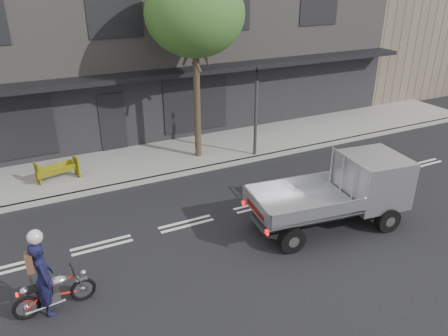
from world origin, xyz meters
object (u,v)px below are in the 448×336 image
street_tree (195,15)px  rider (44,278)px  motorcycle (54,291)px  traffic_light_pole (256,117)px  flatbed_ute (360,184)px  construction_barrier (58,172)px

street_tree → rider: 9.74m
street_tree → motorcycle: street_tree is taller
motorcycle → rider: (-0.15, -0.00, 0.41)m
traffic_light_pole → flatbed_ute: size_ratio=0.77×
rider → traffic_light_pole: bearing=-60.5°
street_tree → traffic_light_pole: size_ratio=1.93×
motorcycle → rider: size_ratio=1.00×
motorcycle → rider: bearing=176.3°
street_tree → rider: bearing=-134.8°
traffic_light_pole → construction_barrier: size_ratio=2.61×
motorcycle → construction_barrier: size_ratio=1.28×
traffic_light_pole → construction_barrier: 7.23m
motorcycle → construction_barrier: (0.87, 6.11, 0.07)m
rider → flatbed_ute: flatbed_ute is taller
construction_barrier → street_tree: bearing=0.5°
street_tree → construction_barrier: bearing=-179.5°
street_tree → flatbed_ute: size_ratio=1.48×
motorcycle → construction_barrier: 6.17m
traffic_light_pole → rider: traffic_light_pole is taller
motorcycle → construction_barrier: bearing=78.2°
street_tree → rider: (-6.12, -6.16, -4.42)m
traffic_light_pole → construction_barrier: bearing=173.5°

